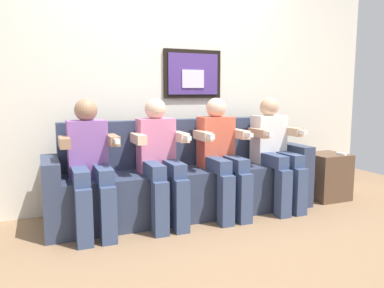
% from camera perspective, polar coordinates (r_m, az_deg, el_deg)
% --- Properties ---
extents(ground_plane, '(6.43, 6.43, 0.00)m').
position_cam_1_polar(ground_plane, '(3.41, 0.98, -12.05)').
color(ground_plane, '#8C6B4C').
extents(back_wall_assembly, '(4.95, 0.10, 2.60)m').
position_cam_1_polar(back_wall_assembly, '(3.93, -3.39, 9.87)').
color(back_wall_assembly, silver).
rests_on(back_wall_assembly, ground_plane).
extents(couch, '(2.55, 0.58, 0.90)m').
position_cam_1_polar(couch, '(3.61, -1.08, -5.75)').
color(couch, '#333D56').
rests_on(couch, ground_plane).
extents(person_leftmost, '(0.46, 0.56, 1.11)m').
position_cam_1_polar(person_leftmost, '(3.17, -15.27, -2.51)').
color(person_leftmost, '#8C59A5').
rests_on(person_leftmost, ground_plane).
extents(person_left_center, '(0.46, 0.56, 1.11)m').
position_cam_1_polar(person_left_center, '(3.30, -4.88, -1.88)').
color(person_left_center, pink).
rests_on(person_left_center, ground_plane).
extents(person_right_center, '(0.46, 0.56, 1.11)m').
position_cam_1_polar(person_right_center, '(3.52, 4.46, -1.25)').
color(person_right_center, '#D8593F').
rests_on(person_right_center, ground_plane).
extents(person_rightmost, '(0.46, 0.56, 1.11)m').
position_cam_1_polar(person_rightmost, '(3.83, 12.50, -0.68)').
color(person_rightmost, white).
rests_on(person_rightmost, ground_plane).
extents(side_table_right, '(0.40, 0.40, 0.50)m').
position_cam_1_polar(side_table_right, '(4.39, 19.71, -4.61)').
color(side_table_right, brown).
rests_on(side_table_right, ground_plane).
extents(spare_remote_on_table, '(0.04, 0.13, 0.02)m').
position_cam_1_polar(spare_remote_on_table, '(4.32, 21.72, -1.38)').
color(spare_remote_on_table, white).
rests_on(spare_remote_on_table, side_table_right).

